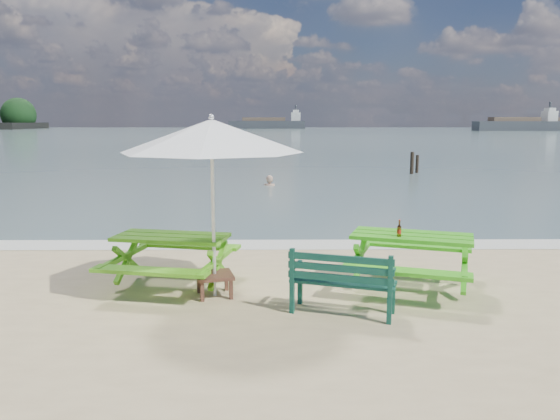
{
  "coord_description": "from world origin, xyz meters",
  "views": [
    {
      "loc": [
        -0.43,
        -6.4,
        2.57
      ],
      "look_at": [
        -0.36,
        3.0,
        1.0
      ],
      "focal_mm": 35.0,
      "sensor_mm": 36.0,
      "label": 1
    }
  ],
  "objects_px": {
    "side_table": "(215,284)",
    "swimmer": "(270,196)",
    "picnic_table_left": "(172,262)",
    "beer_bottle": "(399,231)",
    "patio_umbrella": "(212,136)",
    "park_bench": "(343,294)",
    "picnic_table_right": "(411,263)"
  },
  "relations": [
    {
      "from": "side_table",
      "to": "swimmer",
      "type": "xyz_separation_m",
      "value": [
        0.66,
        13.53,
        -0.6
      ]
    },
    {
      "from": "picnic_table_left",
      "to": "beer_bottle",
      "type": "xyz_separation_m",
      "value": [
        3.44,
        -0.27,
        0.54
      ]
    },
    {
      "from": "patio_umbrella",
      "to": "swimmer",
      "type": "relative_size",
      "value": 1.91
    },
    {
      "from": "park_bench",
      "to": "swimmer",
      "type": "height_order",
      "value": "park_bench"
    },
    {
      "from": "side_table",
      "to": "beer_bottle",
      "type": "relative_size",
      "value": 2.53
    },
    {
      "from": "park_bench",
      "to": "swimmer",
      "type": "bearing_deg",
      "value": 94.55
    },
    {
      "from": "side_table",
      "to": "picnic_table_right",
      "type": "bearing_deg",
      "value": 6.4
    },
    {
      "from": "park_bench",
      "to": "beer_bottle",
      "type": "bearing_deg",
      "value": 44.56
    },
    {
      "from": "picnic_table_right",
      "to": "park_bench",
      "type": "bearing_deg",
      "value": -137.51
    },
    {
      "from": "picnic_table_right",
      "to": "park_bench",
      "type": "distance_m",
      "value": 1.59
    },
    {
      "from": "picnic_table_right",
      "to": "park_bench",
      "type": "relative_size",
      "value": 1.68
    },
    {
      "from": "swimmer",
      "to": "picnic_table_right",
      "type": "bearing_deg",
      "value": -80.09
    },
    {
      "from": "picnic_table_right",
      "to": "swimmer",
      "type": "bearing_deg",
      "value": 99.91
    },
    {
      "from": "side_table",
      "to": "patio_umbrella",
      "type": "bearing_deg",
      "value": 180.0
    },
    {
      "from": "picnic_table_left",
      "to": "patio_umbrella",
      "type": "bearing_deg",
      "value": -33.03
    },
    {
      "from": "picnic_table_right",
      "to": "swimmer",
      "type": "xyz_separation_m",
      "value": [
        -2.3,
        13.19,
        -0.83
      ]
    },
    {
      "from": "picnic_table_left",
      "to": "swimmer",
      "type": "relative_size",
      "value": 1.33
    },
    {
      "from": "park_bench",
      "to": "beer_bottle",
      "type": "distance_m",
      "value": 1.48
    },
    {
      "from": "picnic_table_left",
      "to": "patio_umbrella",
      "type": "height_order",
      "value": "patio_umbrella"
    },
    {
      "from": "picnic_table_left",
      "to": "side_table",
      "type": "bearing_deg",
      "value": -33.03
    },
    {
      "from": "side_table",
      "to": "beer_bottle",
      "type": "distance_m",
      "value": 2.84
    },
    {
      "from": "park_bench",
      "to": "patio_umbrella",
      "type": "bearing_deg",
      "value": 157.53
    },
    {
      "from": "patio_umbrella",
      "to": "side_table",
      "type": "bearing_deg",
      "value": 0.0
    },
    {
      "from": "picnic_table_left",
      "to": "picnic_table_right",
      "type": "xyz_separation_m",
      "value": [
        3.67,
        -0.13,
        0.02
      ]
    },
    {
      "from": "picnic_table_right",
      "to": "patio_umbrella",
      "type": "height_order",
      "value": "patio_umbrella"
    },
    {
      "from": "picnic_table_right",
      "to": "park_bench",
      "type": "xyz_separation_m",
      "value": [
        -1.17,
        -1.07,
        -0.15
      ]
    },
    {
      "from": "side_table",
      "to": "swimmer",
      "type": "bearing_deg",
      "value": 87.23
    },
    {
      "from": "park_bench",
      "to": "beer_bottle",
      "type": "height_order",
      "value": "beer_bottle"
    },
    {
      "from": "picnic_table_right",
      "to": "beer_bottle",
      "type": "distance_m",
      "value": 0.59
    },
    {
      "from": "park_bench",
      "to": "patio_umbrella",
      "type": "distance_m",
      "value": 2.84
    },
    {
      "from": "picnic_table_left",
      "to": "swimmer",
      "type": "height_order",
      "value": "picnic_table_left"
    },
    {
      "from": "swimmer",
      "to": "picnic_table_left",
      "type": "bearing_deg",
      "value": -95.95
    }
  ]
}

